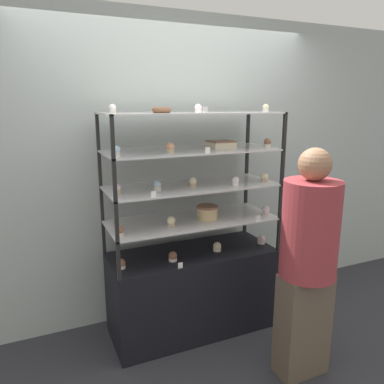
{
  "coord_description": "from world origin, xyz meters",
  "views": [
    {
      "loc": [
        -1.15,
        -2.6,
        1.87
      ],
      "look_at": [
        0.0,
        0.0,
        1.19
      ],
      "focal_mm": 35.0,
      "sensor_mm": 36.0,
      "label": 1
    }
  ],
  "objects": [
    {
      "name": "cupcake_14",
      "position": [
        0.62,
        -0.1,
        1.56
      ],
      "size": [
        0.06,
        0.06,
        0.07
      ],
      "color": "beige",
      "rests_on": "display_riser_upper"
    },
    {
      "name": "layer_cake_centerpiece",
      "position": [
        0.12,
        -0.03,
        1.02
      ],
      "size": [
        0.17,
        0.17,
        0.11
      ],
      "color": "#DBBC84",
      "rests_on": "display_riser_lower"
    },
    {
      "name": "cupcake_13",
      "position": [
        -0.21,
        -0.1,
        1.56
      ],
      "size": [
        0.06,
        0.06,
        0.07
      ],
      "color": "#CCB28C",
      "rests_on": "display_riser_upper"
    },
    {
      "name": "cupcake_4",
      "position": [
        -0.62,
        -0.14,
        1.0
      ],
      "size": [
        0.06,
        0.06,
        0.07
      ],
      "color": "beige",
      "rests_on": "display_riser_lower"
    },
    {
      "name": "cupcake_10",
      "position": [
        0.3,
        -0.15,
        1.28
      ],
      "size": [
        0.06,
        0.06,
        0.07
      ],
      "color": "white",
      "rests_on": "display_riser_middle"
    },
    {
      "name": "cupcake_17",
      "position": [
        0.62,
        -0.05,
        1.83
      ],
      "size": [
        0.05,
        0.05,
        0.06
      ],
      "color": "white",
      "rests_on": "display_riser_top"
    },
    {
      "name": "cupcake_7",
      "position": [
        -0.6,
        -0.04,
        1.28
      ],
      "size": [
        0.06,
        0.06,
        0.07
      ],
      "color": "#CCB28C",
      "rests_on": "display_riser_middle"
    },
    {
      "name": "price_tag_1",
      "position": [
        0.46,
        -0.25,
        0.99
      ],
      "size": [
        0.04,
        0.0,
        0.04
      ],
      "color": "white",
      "rests_on": "display_riser_lower"
    },
    {
      "name": "price_tag_0",
      "position": [
        -0.2,
        -0.25,
        0.71
      ],
      "size": [
        0.04,
        0.0,
        0.04
      ],
      "color": "white",
      "rests_on": "display_base"
    },
    {
      "name": "cupcake_3",
      "position": [
        0.62,
        -0.07,
        0.73
      ],
      "size": [
        0.07,
        0.07,
        0.08
      ],
      "color": "beige",
      "rests_on": "display_base"
    },
    {
      "name": "cupcake_1",
      "position": [
        -0.21,
        -0.1,
        0.73
      ],
      "size": [
        0.07,
        0.07,
        0.08
      ],
      "color": "white",
      "rests_on": "display_base"
    },
    {
      "name": "cupcake_6",
      "position": [
        0.62,
        -0.12,
        1.0
      ],
      "size": [
        0.06,
        0.06,
        0.07
      ],
      "color": "beige",
      "rests_on": "display_riser_lower"
    },
    {
      "name": "customer_figure",
      "position": [
        0.49,
        -0.8,
        0.86
      ],
      "size": [
        0.37,
        0.37,
        1.6
      ],
      "color": "brown",
      "rests_on": "ground_plane"
    },
    {
      "name": "cupcake_5",
      "position": [
        -0.21,
        -0.08,
        1.0
      ],
      "size": [
        0.06,
        0.06,
        0.07
      ],
      "color": "#CCB28C",
      "rests_on": "display_riser_lower"
    },
    {
      "name": "sheet_cake_frosted",
      "position": [
        0.26,
        0.02,
        1.55
      ],
      "size": [
        0.19,
        0.18,
        0.06
      ],
      "color": "beige",
      "rests_on": "display_riser_upper"
    },
    {
      "name": "display_riser_upper",
      "position": [
        0.0,
        0.0,
        1.51
      ],
      "size": [
        1.34,
        0.54,
        0.28
      ],
      "color": "black",
      "rests_on": "display_riser_middle"
    },
    {
      "name": "price_tag_4",
      "position": [
        -0.01,
        -0.25,
        1.82
      ],
      "size": [
        0.04,
        0.0,
        0.04
      ],
      "color": "white",
      "rests_on": "display_riser_top"
    },
    {
      "name": "ground_plane",
      "position": [
        0.0,
        0.0,
        0.0
      ],
      "size": [
        20.0,
        20.0,
        0.0
      ],
      "primitive_type": "plane",
      "color": "#2D2D33"
    },
    {
      "name": "cupcake_16",
      "position": [
        -0.01,
        -0.14,
        1.83
      ],
      "size": [
        0.05,
        0.05,
        0.06
      ],
      "color": "white",
      "rests_on": "display_riser_top"
    },
    {
      "name": "cupcake_8",
      "position": [
        -0.3,
        -0.06,
        1.28
      ],
      "size": [
        0.06,
        0.06,
        0.07
      ],
      "color": "beige",
      "rests_on": "display_riser_middle"
    },
    {
      "name": "cupcake_15",
      "position": [
        -0.61,
        -0.08,
        1.83
      ],
      "size": [
        0.05,
        0.05,
        0.06
      ],
      "color": "beige",
      "rests_on": "display_riser_top"
    },
    {
      "name": "price_tag_2",
      "position": [
        -0.4,
        -0.25,
        1.27
      ],
      "size": [
        0.04,
        0.0,
        0.04
      ],
      "color": "white",
      "rests_on": "display_riser_middle"
    },
    {
      "name": "back_wall",
      "position": [
        0.0,
        0.42,
        1.3
      ],
      "size": [
        8.0,
        0.05,
        2.6
      ],
      "color": "#A8B2AD",
      "rests_on": "ground_plane"
    },
    {
      "name": "cupcake_0",
      "position": [
        -0.6,
        -0.08,
        0.73
      ],
      "size": [
        0.07,
        0.07,
        0.08
      ],
      "color": "white",
      "rests_on": "display_base"
    },
    {
      "name": "price_tag_3",
      "position": [
        0.01,
        -0.25,
        1.55
      ],
      "size": [
        0.04,
        0.0,
        0.04
      ],
      "color": "white",
      "rests_on": "display_riser_upper"
    },
    {
      "name": "display_riser_top",
      "position": [
        0.0,
        0.0,
        1.79
      ],
      "size": [
        1.34,
        0.54,
        0.28
      ],
      "color": "black",
      "rests_on": "display_riser_upper"
    },
    {
      "name": "display_base",
      "position": [
        0.0,
        0.0,
        0.35
      ],
      "size": [
        1.34,
        0.54,
        0.69
      ],
      "color": "black",
      "rests_on": "ground_plane"
    },
    {
      "name": "cupcake_12",
      "position": [
        -0.61,
        -0.13,
        1.56
      ],
      "size": [
        0.06,
        0.06,
        0.07
      ],
      "color": "beige",
      "rests_on": "display_riser_upper"
    },
    {
      "name": "donut_glazed",
      "position": [
        -0.26,
        -0.05,
        1.82
      ],
      "size": [
        0.14,
        0.14,
        0.04
      ],
      "color": "brown",
      "rests_on": "display_riser_top"
    },
    {
      "name": "cupcake_9",
      "position": [
        -0.01,
        -0.05,
        1.28
      ],
      "size": [
        0.06,
        0.06,
        0.07
      ],
      "color": "#CCB28C",
      "rests_on": "display_riser_middle"
    },
    {
      "name": "cupcake_11",
      "position": [
        0.6,
        -0.11,
        1.28
      ],
      "size": [
        0.06,
        0.06,
        0.07
      ],
      "color": "#CCB28C",
      "rests_on": "display_riser_middle"
    },
    {
      "name": "display_riser_middle",
      "position": [
        0.0,
        0.0,
        1.23
      ],
      "size": [
        1.34,
        0.54,
        0.28
      ],
      "color": "black",
      "rests_on": "display_riser_lower"
    },
    {
      "name": "display_riser_lower",
      "position": [
        0.0,
        0.0,
        0.95
      ],
      "size": [
        1.34,
        0.54,
        0.28
      ],
      "color": "black",
      "rests_on": "display_base"
    },
    {
      "name": "cupcake_2",
      "position": [
        0.2,
        -0.07,
        0.73
      ],
      "size": [
        0.07,
        0.07,
        0.08
      ],
      "color": "white",
      "rests_on": "display_base"
    }
  ]
}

